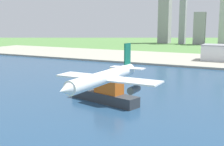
# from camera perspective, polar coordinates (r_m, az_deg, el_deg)

# --- Properties ---
(ground_plane) EXTENTS (2400.00, 2400.00, 0.00)m
(ground_plane) POSITION_cam_1_polar(r_m,az_deg,el_deg) (239.67, 11.32, -3.19)
(ground_plane) COLOR #538242
(water_bay) EXTENTS (840.00, 360.00, 0.15)m
(water_bay) POSITION_cam_1_polar(r_m,az_deg,el_deg) (184.37, 6.20, -6.96)
(water_bay) COLOR navy
(water_bay) RESTS_ON ground
(industrial_pier) EXTENTS (840.00, 140.00, 2.50)m
(industrial_pier) POSITION_cam_1_polar(r_m,az_deg,el_deg) (423.15, 18.35, 2.27)
(industrial_pier) COLOR #A09E8C
(industrial_pier) RESTS_ON ground
(airplane_landing) EXTENTS (36.07, 41.40, 13.99)m
(airplane_landing) POSITION_cam_1_polar(r_m,az_deg,el_deg) (94.38, -1.64, -0.99)
(airplane_landing) COLOR silver
(container_barge) EXTENTS (52.90, 23.19, 23.26)m
(container_barge) POSITION_cam_1_polar(r_m,az_deg,el_deg) (197.46, -1.24, -3.81)
(container_barge) COLOR #2D3338
(container_barge) RESTS_ON water_bay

